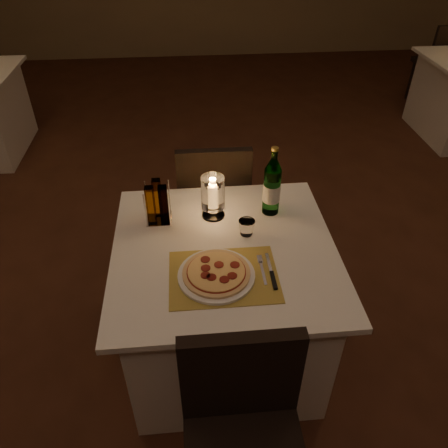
{
  "coord_description": "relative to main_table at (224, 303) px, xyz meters",
  "views": [
    {
      "loc": [
        0.02,
        -1.72,
        2.02
      ],
      "look_at": [
        0.15,
        -0.23,
        0.86
      ],
      "focal_mm": 35.0,
      "sensor_mm": 36.0,
      "label": 1
    }
  ],
  "objects": [
    {
      "name": "plate",
      "position": [
        -0.05,
        -0.18,
        0.38
      ],
      "size": [
        0.32,
        0.32,
        0.01
      ],
      "primitive_type": "cylinder",
      "color": "white",
      "rests_on": "placemat"
    },
    {
      "name": "chair_near",
      "position": [
        -0.0,
        -0.71,
        0.18
      ],
      "size": [
        0.42,
        0.42,
        0.9
      ],
      "color": "black",
      "rests_on": "ground"
    },
    {
      "name": "tumbler",
      "position": [
        0.11,
        0.09,
        0.4
      ],
      "size": [
        0.08,
        0.08,
        0.08
      ],
      "primitive_type": null,
      "color": "white",
      "rests_on": "main_table"
    },
    {
      "name": "chair_far",
      "position": [
        -0.0,
        0.71,
        0.18
      ],
      "size": [
        0.42,
        0.42,
        0.9
      ],
      "color": "black",
      "rests_on": "ground"
    },
    {
      "name": "floor",
      "position": [
        -0.15,
        0.25,
        -0.38
      ],
      "size": [
        8.0,
        10.0,
        0.02
      ],
      "primitive_type": "cube",
      "color": "#4A2517",
      "rests_on": "ground"
    },
    {
      "name": "cruet_caddy",
      "position": [
        -0.29,
        0.23,
        0.46
      ],
      "size": [
        0.12,
        0.12,
        0.21
      ],
      "color": "white",
      "rests_on": "main_table"
    },
    {
      "name": "water_bottle",
      "position": [
        0.25,
        0.26,
        0.51
      ],
      "size": [
        0.08,
        0.08,
        0.35
      ],
      "color": "#5EAB5C",
      "rests_on": "main_table"
    },
    {
      "name": "fork",
      "position": [
        0.14,
        -0.15,
        0.37
      ],
      "size": [
        0.02,
        0.18,
        0.0
      ],
      "color": "silver",
      "rests_on": "placemat"
    },
    {
      "name": "hurricane_candle",
      "position": [
        -0.03,
        0.24,
        0.49
      ],
      "size": [
        0.11,
        0.11,
        0.22
      ],
      "color": "white",
      "rests_on": "main_table"
    },
    {
      "name": "neighbor_chair_rb",
      "position": [
        2.66,
        3.1,
        0.18
      ],
      "size": [
        0.42,
        0.42,
        0.9
      ],
      "color": "black",
      "rests_on": "ground"
    },
    {
      "name": "knife",
      "position": [
        0.18,
        -0.21,
        0.37
      ],
      "size": [
        0.02,
        0.22,
        0.01
      ],
      "color": "black",
      "rests_on": "placemat"
    },
    {
      "name": "placemat",
      "position": [
        -0.02,
        -0.18,
        0.37
      ],
      "size": [
        0.45,
        0.34,
        0.0
      ],
      "primitive_type": "cube",
      "color": "#AA913B",
      "rests_on": "main_table"
    },
    {
      "name": "pizza",
      "position": [
        -0.05,
        -0.18,
        0.39
      ],
      "size": [
        0.28,
        0.28,
        0.02
      ],
      "color": "#D8B77F",
      "rests_on": "plate"
    },
    {
      "name": "main_table",
      "position": [
        0.0,
        0.0,
        0.0
      ],
      "size": [
        1.0,
        1.0,
        0.74
      ],
      "color": "white",
      "rests_on": "ground"
    }
  ]
}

